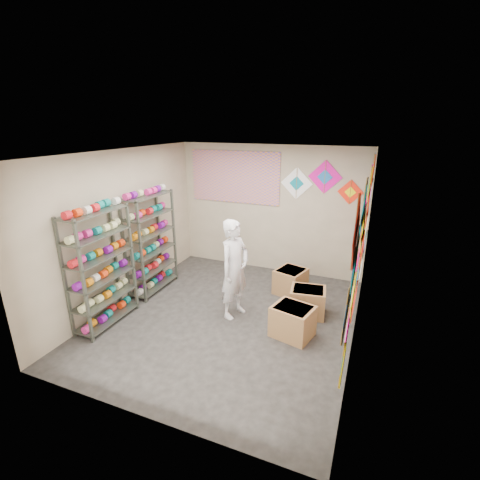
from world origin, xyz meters
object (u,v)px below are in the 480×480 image
at_px(carton_b, 307,301).
at_px(shopkeeper, 235,269).
at_px(shelf_rack_back, 151,243).
at_px(carton_a, 293,321).
at_px(shelf_rack_front, 101,269).
at_px(carton_c, 291,281).

bearing_deg(carton_b, shopkeeper, -166.06).
distance_m(shelf_rack_back, carton_b, 3.08).
bearing_deg(shopkeeper, carton_a, -86.17).
relative_size(shopkeeper, carton_a, 2.86).
relative_size(shelf_rack_back, carton_b, 3.30).
bearing_deg(shelf_rack_front, carton_a, 14.61).
bearing_deg(shopkeeper, shelf_rack_back, 97.60).
bearing_deg(shelf_rack_back, carton_c, 18.22).
height_order(carton_a, carton_b, carton_a).
bearing_deg(carton_a, carton_b, 97.09).
relative_size(carton_a, carton_b, 1.02).
height_order(carton_a, carton_c, carton_a).
height_order(shelf_rack_front, carton_c, shelf_rack_front).
distance_m(shopkeeper, carton_a, 1.24).
bearing_deg(shelf_rack_back, carton_a, -10.59).
height_order(shelf_rack_back, carton_c, shelf_rack_back).
height_order(shopkeeper, carton_b, shopkeeper).
relative_size(carton_a, carton_c, 1.07).
bearing_deg(shopkeeper, shelf_rack_front, 135.28).
height_order(carton_b, carton_c, carton_c).
distance_m(shelf_rack_back, shopkeeper, 1.87).
bearing_deg(carton_c, shelf_rack_front, -123.72).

